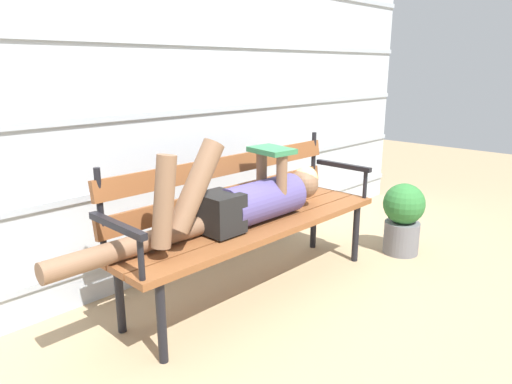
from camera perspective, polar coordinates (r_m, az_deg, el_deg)
The scene contains 5 objects.
ground_plane at distance 2.78m, azimuth 2.80°, elevation -13.16°, with size 12.00×12.00×0.00m, color tan.
house_siding at distance 3.03m, azimuth -8.54°, elevation 13.71°, with size 4.99×0.08×2.50m.
park_bench at distance 2.75m, azimuth -1.04°, elevation -2.49°, with size 1.83×0.48×0.86m.
reclining_person at distance 2.60m, azimuth -1.64°, elevation -1.08°, with size 1.75×0.27×0.54m.
potted_plant at distance 3.50m, azimuth 17.59°, elevation -2.86°, with size 0.29×0.29×0.52m.
Camera 1 is at (-1.85, -1.60, 1.32)m, focal length 32.60 mm.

